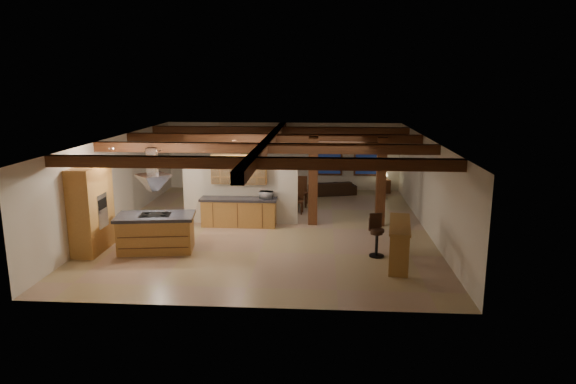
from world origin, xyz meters
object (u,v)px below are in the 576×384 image
kitchen_island (156,232)px  dining_table (282,200)px  sofa (332,188)px  bar_counter (399,236)px

kitchen_island → dining_table: (3.12, 5.12, -0.23)m
sofa → bar_counter: bar_counter is taller
dining_table → sofa: dining_table is taller
dining_table → sofa: (1.90, 2.44, -0.02)m
sofa → bar_counter: size_ratio=0.90×
dining_table → sofa: bearing=74.8°
kitchen_island → sofa: 9.08m
bar_counter → dining_table: bearing=121.4°
dining_table → bar_counter: 6.70m
kitchen_island → sofa: kitchen_island is taller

